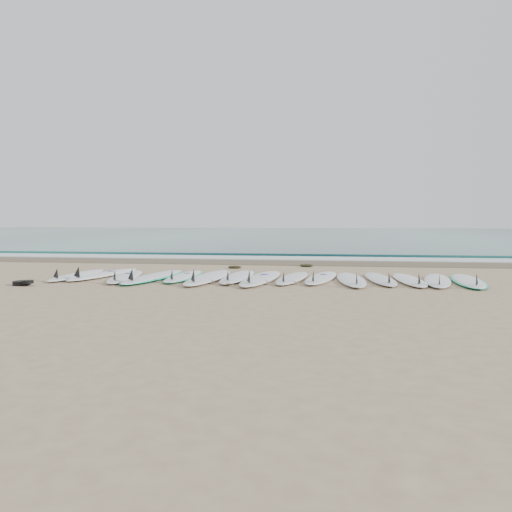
# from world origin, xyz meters

# --- Properties ---
(ground) EXTENTS (120.00, 120.00, 0.00)m
(ground) POSITION_xyz_m (0.00, 0.00, 0.00)
(ground) COLOR tan
(ocean) EXTENTS (120.00, 55.00, 0.03)m
(ocean) POSITION_xyz_m (0.00, 32.50, 0.01)
(ocean) COLOR #205F61
(ocean) RESTS_ON ground
(wet_sand_band) EXTENTS (120.00, 1.80, 0.01)m
(wet_sand_band) POSITION_xyz_m (0.00, 4.10, 0.01)
(wet_sand_band) COLOR brown
(wet_sand_band) RESTS_ON ground
(foam_band) EXTENTS (120.00, 1.40, 0.04)m
(foam_band) POSITION_xyz_m (0.00, 5.50, 0.02)
(foam_band) COLOR silver
(foam_band) RESTS_ON ground
(wave_crest) EXTENTS (120.00, 1.00, 0.10)m
(wave_crest) POSITION_xyz_m (0.00, 7.00, 0.05)
(wave_crest) COLOR #205F61
(wave_crest) RESTS_ON ground
(surfboard_0) EXTENTS (0.53, 2.39, 0.30)m
(surfboard_0) POSITION_xyz_m (-4.11, -0.14, 0.05)
(surfboard_0) COLOR white
(surfboard_0) RESTS_ON ground
(surfboard_1) EXTENTS (0.90, 2.63, 0.33)m
(surfboard_1) POSITION_xyz_m (-3.59, 0.06, 0.06)
(surfboard_1) COLOR white
(surfboard_1) RESTS_ON ground
(surfboard_2) EXTENTS (0.93, 2.52, 0.32)m
(surfboard_2) POSITION_xyz_m (-2.94, -0.27, 0.05)
(surfboard_2) COLOR white
(surfboard_2) RESTS_ON ground
(surfboard_3) EXTENTS (0.93, 2.78, 0.35)m
(surfboard_3) POSITION_xyz_m (-2.34, -0.20, 0.05)
(surfboard_3) COLOR silver
(surfboard_3) RESTS_ON ground
(surfboard_4) EXTENTS (0.56, 2.33, 0.30)m
(surfboard_4) POSITION_xyz_m (-1.74, 0.02, 0.04)
(surfboard_4) COLOR white
(surfboard_4) RESTS_ON ground
(surfboard_5) EXTENTS (0.72, 2.90, 0.37)m
(surfboard_5) POSITION_xyz_m (-1.15, -0.21, 0.06)
(surfboard_5) COLOR white
(surfboard_5) RESTS_ON ground
(surfboard_6) EXTENTS (0.60, 2.56, 0.33)m
(surfboard_6) POSITION_xyz_m (-0.57, 0.03, 0.06)
(surfboard_6) COLOR white
(surfboard_6) RESTS_ON ground
(surfboard_7) EXTENTS (0.83, 2.87, 0.36)m
(surfboard_7) POSITION_xyz_m (-0.04, -0.22, 0.06)
(surfboard_7) COLOR white
(surfboard_7) RESTS_ON ground
(surfboard_8) EXTENTS (0.79, 2.43, 0.31)m
(surfboard_8) POSITION_xyz_m (0.59, -0.01, 0.05)
(surfboard_8) COLOR white
(surfboard_8) RESTS_ON ground
(surfboard_9) EXTENTS (0.90, 2.54, 0.32)m
(surfboard_9) POSITION_xyz_m (1.18, 0.12, 0.06)
(surfboard_9) COLOR white
(surfboard_9) RESTS_ON ground
(surfboard_10) EXTENTS (0.69, 2.56, 0.32)m
(surfboard_10) POSITION_xyz_m (1.80, -0.11, 0.06)
(surfboard_10) COLOR white
(surfboard_10) RESTS_ON ground
(surfboard_11) EXTENTS (0.69, 2.41, 0.30)m
(surfboard_11) POSITION_xyz_m (2.40, 0.08, 0.05)
(surfboard_11) COLOR white
(surfboard_11) RESTS_ON ground
(surfboard_12) EXTENTS (0.61, 2.38, 0.30)m
(surfboard_12) POSITION_xyz_m (2.96, 0.02, 0.05)
(surfboard_12) COLOR white
(surfboard_12) RESTS_ON ground
(surfboard_13) EXTENTS (0.91, 2.48, 0.31)m
(surfboard_13) POSITION_xyz_m (3.49, 0.00, 0.05)
(surfboard_13) COLOR white
(surfboard_13) RESTS_ON ground
(surfboard_14) EXTENTS (0.83, 2.51, 0.31)m
(surfboard_14) POSITION_xyz_m (4.09, 0.05, 0.05)
(surfboard_14) COLOR white
(surfboard_14) RESTS_ON ground
(seaweed_near) EXTENTS (0.35, 0.27, 0.07)m
(seaweed_near) POSITION_xyz_m (-1.05, 2.30, 0.03)
(seaweed_near) COLOR black
(seaweed_near) RESTS_ON ground
(seaweed_far) EXTENTS (0.36, 0.28, 0.07)m
(seaweed_far) POSITION_xyz_m (0.76, 2.99, 0.04)
(seaweed_far) COLOR black
(seaweed_far) RESTS_ON ground
(leash_coil) EXTENTS (0.46, 0.36, 0.11)m
(leash_coil) POSITION_xyz_m (-4.45, -1.54, 0.05)
(leash_coil) COLOR black
(leash_coil) RESTS_ON ground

